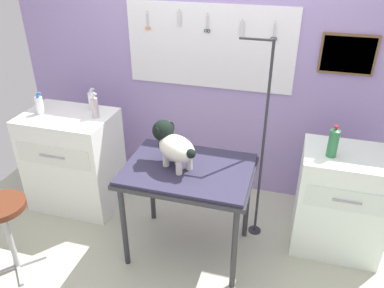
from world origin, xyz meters
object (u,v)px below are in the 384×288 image
Objects in this scene: counter_left at (74,160)px; soda_bottle at (333,142)px; grooming_arm at (261,154)px; conditioner_bottle at (95,107)px; dog at (173,144)px; stool at (3,216)px; grooming_table at (188,176)px; cabinet_right at (340,201)px.

counter_left is 2.30m from soda_bottle.
grooming_arm is 1.46m from conditioner_bottle.
counter_left is (-1.73, -0.04, -0.33)m from grooming_arm.
stool is (-1.13, -0.59, -0.46)m from dog.
grooming_table is 0.28m from dog.
grooming_arm is 1.93× the size of cabinet_right.
cabinet_right is 1.40× the size of stool.
conditioner_bottle reaches higher than soda_bottle.
grooming_table is at bearing -160.84° from cabinet_right.
stool is (-1.75, -0.95, -0.28)m from grooming_arm.
dog reaches higher than counter_left.
grooming_table is 1.26m from cabinet_right.
grooming_table reaches higher than stool.
conditioner_bottle is at bearing -178.93° from cabinet_right.
conditioner_bottle is (-0.83, 0.36, 0.05)m from dog.
dog is at bearing 176.56° from grooming_table.
counter_left is 3.76× the size of soda_bottle.
grooming_arm reaches higher than soda_bottle.
grooming_arm is at bearing 175.84° from soda_bottle.
grooming_table is at bearing 24.94° from stool.
soda_bottle is (0.51, -0.04, 0.20)m from grooming_arm.
cabinet_right is (0.66, 0.03, -0.36)m from grooming_arm.
stool is at bearing -155.06° from grooming_table.
dog is 0.90m from conditioner_bottle.
grooming_arm is at bearing 0.25° from conditioner_bottle.
soda_bottle is at bearing 22.02° from stool.
stool is at bearing -91.57° from counter_left.
stool is at bearing -152.52° from dog.
stool is (-1.25, -0.58, -0.21)m from grooming_table.
dog is 1.26m from counter_left.
counter_left is at bearing -178.33° from cabinet_right.
cabinet_right is 0.58m from soda_bottle.
dog is at bearing -163.90° from soda_bottle.
counter_left is (-1.11, 0.33, -0.52)m from dog.
soda_bottle is at bearing -4.16° from grooming_arm.
grooming_table is at bearing -143.38° from grooming_arm.
dog is (-0.62, -0.36, 0.18)m from grooming_arm.
cabinet_right is at bearing 19.16° from grooming_table.
soda_bottle is at bearing -0.91° from conditioner_bottle.
grooming_table is at bearing -3.44° from dog.
soda_bottle is (1.96, -0.03, -0.03)m from conditioner_bottle.
dog is 1.91× the size of conditioner_bottle.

